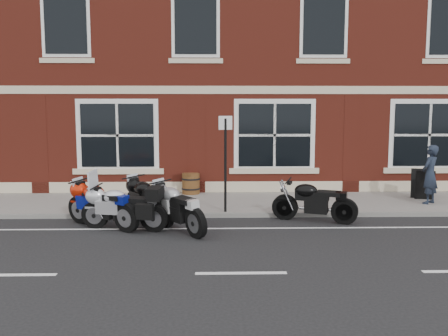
% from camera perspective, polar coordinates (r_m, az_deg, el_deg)
% --- Properties ---
extents(ground, '(80.00, 80.00, 0.00)m').
position_cam_1_polar(ground, '(11.76, 1.11, -7.16)').
color(ground, black).
rests_on(ground, ground).
extents(sidewalk, '(30.00, 3.00, 0.12)m').
position_cam_1_polar(sidewalk, '(14.68, 0.60, -4.04)').
color(sidewalk, slate).
rests_on(sidewalk, ground).
extents(kerb, '(30.00, 0.16, 0.12)m').
position_cam_1_polar(kerb, '(13.13, 0.84, -5.38)').
color(kerb, slate).
rests_on(kerb, ground).
extents(pub_building, '(24.00, 12.00, 12.00)m').
position_cam_1_polar(pub_building, '(22.11, -0.07, 15.18)').
color(pub_building, maroon).
rests_on(pub_building, ground).
extents(moto_touring_silver, '(2.11, 0.71, 1.41)m').
position_cam_1_polar(moto_touring_silver, '(11.97, -11.60, -4.25)').
color(moto_touring_silver, black).
rests_on(moto_touring_silver, ground).
extents(moto_sport_red, '(1.95, 1.43, 1.03)m').
position_cam_1_polar(moto_sport_red, '(12.32, -13.79, -3.91)').
color(moto_sport_red, black).
rests_on(moto_sport_red, ground).
extents(moto_sport_black, '(1.40, 1.91, 1.01)m').
position_cam_1_polar(moto_sport_black, '(12.71, -8.56, -3.49)').
color(moto_sport_black, black).
rests_on(moto_sport_black, ground).
extents(moto_sport_silver, '(1.41, 1.93, 1.02)m').
position_cam_1_polar(moto_sport_silver, '(11.69, -5.34, -4.35)').
color(moto_sport_silver, black).
rests_on(moto_sport_silver, ground).
extents(moto_naked_black, '(2.05, 0.92, 0.97)m').
position_cam_1_polar(moto_naked_black, '(12.73, 10.11, -3.61)').
color(moto_naked_black, black).
rests_on(moto_naked_black, ground).
extents(pedestrian_left, '(0.73, 0.71, 1.68)m').
position_cam_1_polar(pedestrian_left, '(15.35, 22.47, -0.68)').
color(pedestrian_left, '#1B2230').
rests_on(pedestrian_left, sidewalk).
extents(a_board_sign, '(0.62, 0.50, 0.90)m').
position_cam_1_polar(a_board_sign, '(16.09, 21.74, -1.73)').
color(a_board_sign, black).
rests_on(a_board_sign, sidewalk).
extents(barrel_planter, '(0.59, 0.59, 0.65)m').
position_cam_1_polar(barrel_planter, '(15.90, -3.80, -1.78)').
color(barrel_planter, '#552E16').
rests_on(barrel_planter, sidewalk).
extents(parking_sign, '(0.36, 0.09, 2.52)m').
position_cam_1_polar(parking_sign, '(13.01, 0.16, 1.28)').
color(parking_sign, black).
rests_on(parking_sign, sidewalk).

